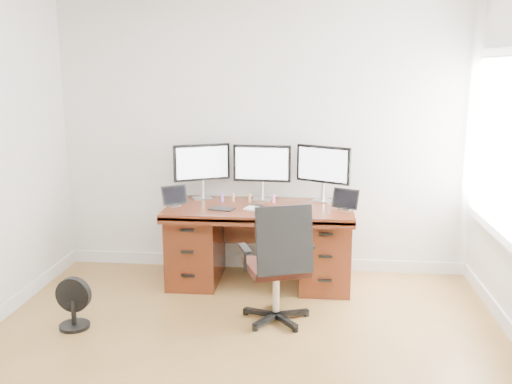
# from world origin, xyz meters

# --- Properties ---
(back_wall) EXTENTS (4.00, 0.10, 2.70)m
(back_wall) POSITION_xyz_m (0.00, 2.25, 1.35)
(back_wall) COLOR white
(back_wall) RESTS_ON ground
(desk) EXTENTS (1.70, 0.80, 0.75)m
(desk) POSITION_xyz_m (0.00, 1.83, 0.40)
(desk) COLOR #4C1D0F
(desk) RESTS_ON ground
(office_chair) EXTENTS (0.68, 0.68, 0.99)m
(office_chair) POSITION_xyz_m (0.23, 0.98, 0.33)
(office_chair) COLOR black
(office_chair) RESTS_ON ground
(floor_fan) EXTENTS (0.28, 0.24, 0.41)m
(floor_fan) POSITION_xyz_m (-1.35, 0.73, 0.20)
(floor_fan) COLOR black
(floor_fan) RESTS_ON ground
(monitor_left) EXTENTS (0.51, 0.27, 0.53)m
(monitor_left) POSITION_xyz_m (-0.58, 2.07, 1.09)
(monitor_left) COLOR silver
(monitor_left) RESTS_ON desk
(monitor_center) EXTENTS (0.55, 0.15, 0.53)m
(monitor_center) POSITION_xyz_m (-0.00, 2.07, 1.09)
(monitor_center) COLOR silver
(monitor_center) RESTS_ON desk
(monitor_right) EXTENTS (0.50, 0.29, 0.53)m
(monitor_right) POSITION_xyz_m (0.58, 2.07, 1.09)
(monitor_right) COLOR silver
(monitor_right) RESTS_ON desk
(tablet_left) EXTENTS (0.24, 0.19, 0.19)m
(tablet_left) POSITION_xyz_m (-0.78, 1.75, 0.84)
(tablet_left) COLOR silver
(tablet_left) RESTS_ON desk
(tablet_right) EXTENTS (0.25, 0.16, 0.19)m
(tablet_right) POSITION_xyz_m (0.78, 1.75, 0.84)
(tablet_right) COLOR silver
(tablet_right) RESTS_ON desk
(keyboard) EXTENTS (0.32, 0.22, 0.01)m
(keyboard) POSITION_xyz_m (0.03, 1.66, 0.76)
(keyboard) COLOR silver
(keyboard) RESTS_ON desk
(trackpad) EXTENTS (0.15, 0.15, 0.01)m
(trackpad) POSITION_xyz_m (0.26, 1.58, 0.76)
(trackpad) COLOR silver
(trackpad) RESTS_ON desk
(drawing_tablet) EXTENTS (0.24, 0.18, 0.01)m
(drawing_tablet) POSITION_xyz_m (-0.32, 1.66, 0.76)
(drawing_tablet) COLOR black
(drawing_tablet) RESTS_ON desk
(phone) EXTENTS (0.14, 0.09, 0.01)m
(phone) POSITION_xyz_m (-0.03, 1.81, 0.76)
(phone) COLOR black
(phone) RESTS_ON desk
(figurine_purple) EXTENTS (0.03, 0.03, 0.09)m
(figurine_purple) POSITION_xyz_m (-0.37, 1.95, 0.80)
(figurine_purple) COLOR #9C6ADF
(figurine_purple) RESTS_ON desk
(figurine_brown) EXTENTS (0.03, 0.03, 0.09)m
(figurine_brown) POSITION_xyz_m (-0.26, 1.95, 0.80)
(figurine_brown) COLOR olive
(figurine_brown) RESTS_ON desk
(figurine_yellow) EXTENTS (0.03, 0.03, 0.09)m
(figurine_yellow) POSITION_xyz_m (-0.10, 1.95, 0.80)
(figurine_yellow) COLOR tan
(figurine_yellow) RESTS_ON desk
(figurine_pink) EXTENTS (0.03, 0.03, 0.09)m
(figurine_pink) POSITION_xyz_m (0.12, 1.95, 0.80)
(figurine_pink) COLOR pink
(figurine_pink) RESTS_ON desk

